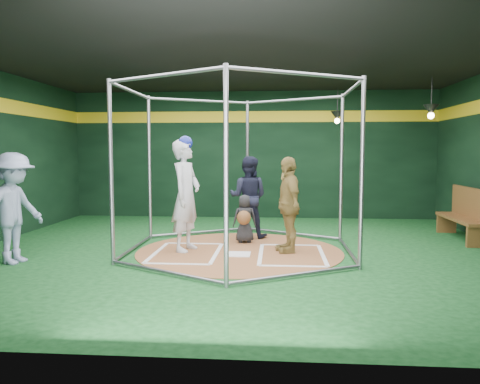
# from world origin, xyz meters

# --- Properties ---
(room_shell) EXTENTS (10.10, 9.10, 3.53)m
(room_shell) POSITION_xyz_m (0.00, 0.01, 1.75)
(room_shell) COLOR #0D3A15
(room_shell) RESTS_ON ground
(clay_disc) EXTENTS (3.80, 3.80, 0.01)m
(clay_disc) POSITION_xyz_m (0.00, 0.00, 0.01)
(clay_disc) COLOR #945B35
(clay_disc) RESTS_ON ground
(home_plate) EXTENTS (0.43, 0.43, 0.01)m
(home_plate) POSITION_xyz_m (0.00, -0.30, 0.02)
(home_plate) COLOR white
(home_plate) RESTS_ON clay_disc
(batter_box_left) EXTENTS (1.17, 1.77, 0.01)m
(batter_box_left) POSITION_xyz_m (-0.95, -0.25, 0.02)
(batter_box_left) COLOR white
(batter_box_left) RESTS_ON clay_disc
(batter_box_right) EXTENTS (1.17, 1.77, 0.01)m
(batter_box_right) POSITION_xyz_m (0.95, -0.25, 0.02)
(batter_box_right) COLOR white
(batter_box_right) RESTS_ON clay_disc
(batting_cage) EXTENTS (4.05, 4.67, 3.00)m
(batting_cage) POSITION_xyz_m (-0.00, -0.00, 1.50)
(batting_cage) COLOR gray
(batting_cage) RESTS_ON ground
(pendant_lamp_near) EXTENTS (0.34, 0.34, 0.90)m
(pendant_lamp_near) POSITION_xyz_m (2.20, 3.60, 2.74)
(pendant_lamp_near) COLOR black
(pendant_lamp_near) RESTS_ON room_shell
(pendant_lamp_far) EXTENTS (0.34, 0.34, 0.90)m
(pendant_lamp_far) POSITION_xyz_m (4.00, 2.00, 2.74)
(pendant_lamp_far) COLOR black
(pendant_lamp_far) RESTS_ON room_shell
(batter_figure) EXTENTS (0.67, 0.85, 2.12)m
(batter_figure) POSITION_xyz_m (-0.99, -0.02, 1.06)
(batter_figure) COLOR #B9B8BF
(batter_figure) RESTS_ON clay_disc
(visitor_leopard) EXTENTS (0.66, 1.10, 1.74)m
(visitor_leopard) POSITION_xyz_m (0.89, 0.02, 0.88)
(visitor_leopard) COLOR tan
(visitor_leopard) RESTS_ON clay_disc
(catcher_figure) EXTENTS (0.52, 0.59, 0.97)m
(catcher_figure) POSITION_xyz_m (0.04, 0.80, 0.50)
(catcher_figure) COLOR black
(catcher_figure) RESTS_ON clay_disc
(umpire) EXTENTS (0.94, 0.79, 1.73)m
(umpire) POSITION_xyz_m (0.07, 1.43, 0.88)
(umpire) COLOR black
(umpire) RESTS_ON clay_disc
(bystander_blue) EXTENTS (0.92, 1.30, 1.83)m
(bystander_blue) POSITION_xyz_m (-3.65, -1.16, 0.92)
(bystander_blue) COLOR #8E9CBC
(bystander_blue) RESTS_ON ground
(dugout_bench) EXTENTS (0.44, 1.88, 1.09)m
(dugout_bench) POSITION_xyz_m (4.63, 1.55, 0.56)
(dugout_bench) COLOR brown
(dugout_bench) RESTS_ON ground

